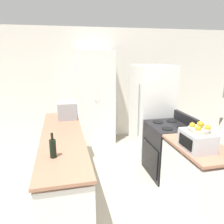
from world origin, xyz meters
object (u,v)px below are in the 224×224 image
object	(u,v)px
toaster_oven	(197,141)
microwave	(67,109)
stove	(168,149)
refrigerator	(151,112)
pantry_cabinet	(96,98)
wine_bottle	(53,148)
fruit_bowl	(200,128)

from	to	relation	value
toaster_oven	microwave	bearing A→B (deg)	129.75
stove	microwave	world-z (taller)	microwave
refrigerator	microwave	world-z (taller)	refrigerator
pantry_cabinet	refrigerator	xyz separation A→B (m)	(0.97, -0.90, -0.15)
stove	toaster_oven	xyz separation A→B (m)	(-0.14, -0.95, 0.55)
pantry_cabinet	wine_bottle	size ratio (longest dim) A/B	7.17
stove	toaster_oven	bearing A→B (deg)	-98.13
stove	microwave	xyz separation A→B (m)	(-1.63, 0.85, 0.59)
microwave	fruit_bowl	xyz separation A→B (m)	(1.51, -1.80, 0.12)
pantry_cabinet	microwave	xyz separation A→B (m)	(-0.67, -0.85, -0.02)
pantry_cabinet	wine_bottle	world-z (taller)	pantry_cabinet
microwave	fruit_bowl	size ratio (longest dim) A/B	1.95
refrigerator	fruit_bowl	size ratio (longest dim) A/B	6.86
pantry_cabinet	stove	world-z (taller)	pantry_cabinet
stove	toaster_oven	world-z (taller)	toaster_oven
pantry_cabinet	microwave	bearing A→B (deg)	-128.08
pantry_cabinet	stove	bearing A→B (deg)	-60.53
stove	wine_bottle	bearing A→B (deg)	-157.34
fruit_bowl	toaster_oven	bearing A→B (deg)	179.81
stove	wine_bottle	size ratio (longest dim) A/B	3.57
microwave	wine_bottle	distance (m)	1.63
stove	microwave	bearing A→B (deg)	152.51
wine_bottle	toaster_oven	distance (m)	1.71
refrigerator	wine_bottle	size ratio (longest dim) A/B	6.17
microwave	fruit_bowl	distance (m)	2.35
microwave	pantry_cabinet	bearing A→B (deg)	51.92
pantry_cabinet	toaster_oven	size ratio (longest dim) A/B	5.35
wine_bottle	stove	bearing A→B (deg)	22.66
wine_bottle	fruit_bowl	distance (m)	1.74
pantry_cabinet	fruit_bowl	bearing A→B (deg)	-72.36
stove	fruit_bowl	bearing A→B (deg)	-97.14
microwave	toaster_oven	distance (m)	2.34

